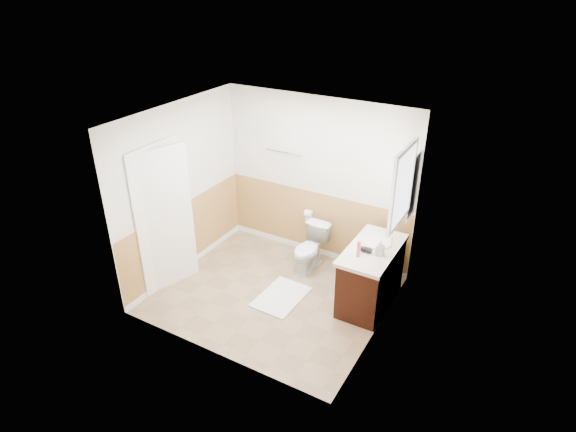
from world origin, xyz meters
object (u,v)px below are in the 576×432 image
Objects in this scene: lotion_bottle at (359,249)px; toilet at (310,249)px; bath_mat at (281,297)px; soap_dispenser at (380,248)px; vanity_cabinet at (371,277)px.

toilet is at bearing 148.51° from lotion_bottle.
bath_mat is at bearing -88.20° from toilet.
soap_dispenser reaches higher than toilet.
bath_mat is 1.58m from soap_dispenser.
toilet is at bearing 90.00° from bath_mat.
toilet is at bearing 163.43° from vanity_cabinet.
soap_dispenser is at bearing -41.95° from vanity_cabinet.
toilet is 1.13m from vanity_cabinet.
lotion_bottle is (0.98, -0.60, 0.62)m from toilet.
bath_mat is at bearing -166.61° from lotion_bottle.
vanity_cabinet is (1.08, -0.32, 0.06)m from toilet.
soap_dispenser is (0.22, 0.17, -0.01)m from lotion_bottle.
toilet is 0.90m from bath_mat.
vanity_cabinet reaches higher than bath_mat.
soap_dispenser is (1.20, 0.40, 0.94)m from bath_mat.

